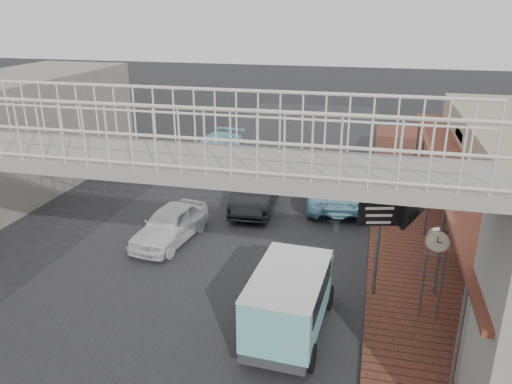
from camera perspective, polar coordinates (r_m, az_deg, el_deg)
The scene contains 14 objects.
ground at distance 15.44m, azimuth -6.79°, elevation -10.32°, with size 120.00×120.00×0.00m, color black.
road_strip at distance 15.44m, azimuth -6.79°, elevation -10.30°, with size 10.00×60.00×0.01m, color black.
sidewalk at distance 17.33m, azimuth 17.71°, elevation -7.41°, with size 3.00×40.00×0.10m, color brown.
footbridge at distance 10.75m, azimuth -14.83°, elevation -6.10°, with size 16.40×2.40×6.34m.
building_far_left at distance 24.85m, azimuth -26.61°, elevation 5.80°, with size 5.00×14.00×5.00m, color gray.
white_hatchback at distance 17.92m, azimuth -9.79°, elevation -3.66°, with size 1.50×3.73×1.27m, color white.
dark_sedan at distance 20.62m, azimuth 0.06°, elevation 0.20°, with size 1.55×4.44×1.46m, color black.
angkot_curb at distance 21.43m, azimuth 9.07°, elevation 0.71°, with size 2.42×5.24×1.46m, color #6FA8C1.
angkot_far at distance 27.13m, azimuth -4.66°, elevation 5.02°, with size 1.93×4.74×1.38m, color #74C1CA.
angkot_van at distance 12.67m, azimuth 3.95°, elevation -11.48°, with size 1.92×3.85×1.85m.
motorcycle_near at distance 19.72m, azimuth 13.94°, elevation -2.02°, with size 0.58×1.65×0.87m, color black.
motorcycle_far at distance 25.30m, azimuth 16.67°, elevation 2.80°, with size 0.44×1.57×0.94m, color black.
street_clock at distance 13.55m, azimuth 20.00°, elevation -5.65°, with size 0.64×0.57×2.51m.
arrow_sign at distance 14.17m, azimuth 17.14°, elevation -2.06°, with size 1.91×1.26×3.17m.
Camera 1 is at (4.85, -12.39, 7.85)m, focal length 35.00 mm.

